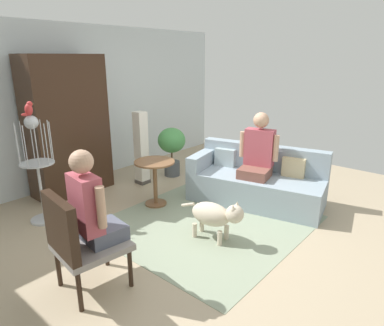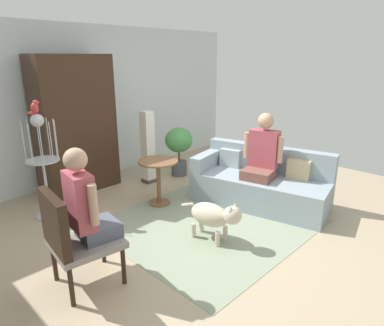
{
  "view_description": "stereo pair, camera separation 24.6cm",
  "coord_description": "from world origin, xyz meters",
  "px_view_note": "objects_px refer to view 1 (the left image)",
  "views": [
    {
      "loc": [
        -3.05,
        -2.48,
        2.11
      ],
      "look_at": [
        -0.1,
        0.06,
        0.88
      ],
      "focal_mm": 31.76,
      "sensor_mm": 36.0,
      "label": 1
    },
    {
      "loc": [
        -2.89,
        -2.67,
        2.11
      ],
      "look_at": [
        -0.1,
        0.06,
        0.88
      ],
      "focal_mm": 31.76,
      "sensor_mm": 36.0,
      "label": 2
    }
  ],
  "objects_px": {
    "dog": "(215,215)",
    "parrot": "(29,109)",
    "armchair": "(77,239)",
    "bird_cage_stand": "(38,167)",
    "couch": "(255,182)",
    "round_end_table": "(155,175)",
    "person_on_couch": "(258,151)",
    "armoire_cabinet": "(67,126)",
    "column_lamp": "(141,149)",
    "person_on_armchair": "(91,206)",
    "potted_plant": "(172,145)"
  },
  "relations": [
    {
      "from": "person_on_armchair",
      "to": "bird_cage_stand",
      "type": "height_order",
      "value": "bird_cage_stand"
    },
    {
      "from": "armchair",
      "to": "couch",
      "type": "bearing_deg",
      "value": -2.57
    },
    {
      "from": "round_end_table",
      "to": "bird_cage_stand",
      "type": "bearing_deg",
      "value": 150.29
    },
    {
      "from": "person_on_couch",
      "to": "round_end_table",
      "type": "xyz_separation_m",
      "value": [
        -1.03,
        1.08,
        -0.34
      ]
    },
    {
      "from": "round_end_table",
      "to": "column_lamp",
      "type": "relative_size",
      "value": 0.54
    },
    {
      "from": "parrot",
      "to": "armoire_cabinet",
      "type": "height_order",
      "value": "armoire_cabinet"
    },
    {
      "from": "potted_plant",
      "to": "column_lamp",
      "type": "bearing_deg",
      "value": 169.51
    },
    {
      "from": "armchair",
      "to": "bird_cage_stand",
      "type": "relative_size",
      "value": 0.69
    },
    {
      "from": "potted_plant",
      "to": "column_lamp",
      "type": "xyz_separation_m",
      "value": [
        -0.62,
        0.11,
        0.04
      ]
    },
    {
      "from": "bird_cage_stand",
      "to": "person_on_armchair",
      "type": "bearing_deg",
      "value": -100.84
    },
    {
      "from": "couch",
      "to": "parrot",
      "type": "height_order",
      "value": "parrot"
    },
    {
      "from": "armchair",
      "to": "dog",
      "type": "bearing_deg",
      "value": -13.13
    },
    {
      "from": "person_on_couch",
      "to": "potted_plant",
      "type": "relative_size",
      "value": 1.03
    },
    {
      "from": "couch",
      "to": "round_end_table",
      "type": "relative_size",
      "value": 3.06
    },
    {
      "from": "person_on_couch",
      "to": "couch",
      "type": "bearing_deg",
      "value": 56.5
    },
    {
      "from": "armchair",
      "to": "person_on_couch",
      "type": "bearing_deg",
      "value": -3.46
    },
    {
      "from": "column_lamp",
      "to": "couch",
      "type": "bearing_deg",
      "value": -72.55
    },
    {
      "from": "parrot",
      "to": "armoire_cabinet",
      "type": "bearing_deg",
      "value": 38.08
    },
    {
      "from": "bird_cage_stand",
      "to": "potted_plant",
      "type": "xyz_separation_m",
      "value": [
        2.42,
        -0.04,
        -0.17
      ]
    },
    {
      "from": "dog",
      "to": "bird_cage_stand",
      "type": "distance_m",
      "value": 2.34
    },
    {
      "from": "dog",
      "to": "armoire_cabinet",
      "type": "xyz_separation_m",
      "value": [
        -0.26,
        2.68,
        0.74
      ]
    },
    {
      "from": "dog",
      "to": "column_lamp",
      "type": "xyz_separation_m",
      "value": [
        0.71,
        2.1,
        0.29
      ]
    },
    {
      "from": "person_on_couch",
      "to": "armoire_cabinet",
      "type": "xyz_separation_m",
      "value": [
        -1.53,
        2.49,
        0.27
      ]
    },
    {
      "from": "parrot",
      "to": "couch",
      "type": "bearing_deg",
      "value": -36.86
    },
    {
      "from": "armoire_cabinet",
      "to": "armchair",
      "type": "bearing_deg",
      "value": -119.29
    },
    {
      "from": "person_on_armchair",
      "to": "parrot",
      "type": "relative_size",
      "value": 5.21
    },
    {
      "from": "round_end_table",
      "to": "person_on_armchair",
      "type": "bearing_deg",
      "value": -150.6
    },
    {
      "from": "person_on_armchair",
      "to": "armoire_cabinet",
      "type": "bearing_deg",
      "value": 63.86
    },
    {
      "from": "person_on_armchair",
      "to": "round_end_table",
      "type": "distance_m",
      "value": 1.93
    },
    {
      "from": "round_end_table",
      "to": "armoire_cabinet",
      "type": "distance_m",
      "value": 1.61
    },
    {
      "from": "dog",
      "to": "parrot",
      "type": "xyz_separation_m",
      "value": [
        -1.09,
        2.03,
        1.17
      ]
    },
    {
      "from": "armchair",
      "to": "round_end_table",
      "type": "xyz_separation_m",
      "value": [
        1.8,
        0.91,
        -0.09
      ]
    },
    {
      "from": "dog",
      "to": "person_on_armchair",
      "type": "bearing_deg",
      "value": 166.27
    },
    {
      "from": "person_on_armchair",
      "to": "potted_plant",
      "type": "relative_size",
      "value": 1.01
    },
    {
      "from": "person_on_armchair",
      "to": "parrot",
      "type": "xyz_separation_m",
      "value": [
        0.32,
        1.68,
        0.67
      ]
    },
    {
      "from": "dog",
      "to": "bird_cage_stand",
      "type": "relative_size",
      "value": 0.59
    },
    {
      "from": "person_on_armchair",
      "to": "round_end_table",
      "type": "bearing_deg",
      "value": 29.4
    },
    {
      "from": "person_on_couch",
      "to": "column_lamp",
      "type": "xyz_separation_m",
      "value": [
        -0.56,
        1.91,
        -0.19
      ]
    },
    {
      "from": "parrot",
      "to": "column_lamp",
      "type": "height_order",
      "value": "parrot"
    },
    {
      "from": "person_on_couch",
      "to": "round_end_table",
      "type": "bearing_deg",
      "value": 133.68
    },
    {
      "from": "person_on_armchair",
      "to": "parrot",
      "type": "height_order",
      "value": "parrot"
    },
    {
      "from": "parrot",
      "to": "column_lamp",
      "type": "bearing_deg",
      "value": 2.28
    },
    {
      "from": "dog",
      "to": "column_lamp",
      "type": "bearing_deg",
      "value": 71.28
    },
    {
      "from": "round_end_table",
      "to": "parrot",
      "type": "bearing_deg",
      "value": 150.43
    },
    {
      "from": "armchair",
      "to": "person_on_couch",
      "type": "distance_m",
      "value": 2.85
    },
    {
      "from": "parrot",
      "to": "bird_cage_stand",
      "type": "bearing_deg",
      "value": 0.0
    },
    {
      "from": "person_on_couch",
      "to": "armoire_cabinet",
      "type": "distance_m",
      "value": 2.93
    },
    {
      "from": "round_end_table",
      "to": "couch",
      "type": "bearing_deg",
      "value": -44.39
    },
    {
      "from": "dog",
      "to": "bird_cage_stand",
      "type": "bearing_deg",
      "value": 118.17
    },
    {
      "from": "person_on_couch",
      "to": "person_on_armchair",
      "type": "relative_size",
      "value": 1.02
    }
  ]
}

